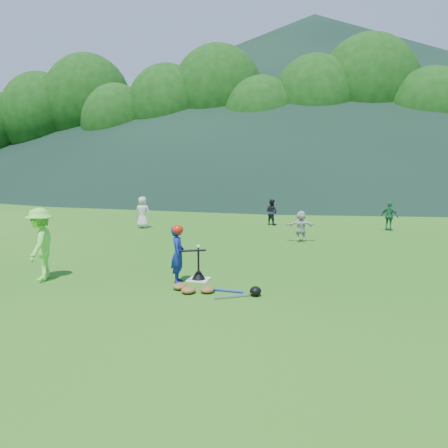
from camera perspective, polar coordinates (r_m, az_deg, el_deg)
name	(u,v)px	position (r m, az deg, el deg)	size (l,w,h in m)	color
ground	(199,280)	(9.54, -3.34, -7.31)	(120.00, 120.00, 0.00)	#1A6116
home_plate	(199,280)	(9.54, -3.34, -7.25)	(0.45, 0.45, 0.02)	silver
baseball	(198,247)	(9.38, -3.37, -2.95)	(0.08, 0.08, 0.08)	white
batter_child	(178,254)	(9.27, -6.04, -3.96)	(0.44, 0.29, 1.21)	navy
adult_coach	(41,244)	(10.21, -22.84, -2.42)	(1.01, 0.58, 1.57)	#73EF46
fielder_a	(143,212)	(17.58, -10.58, 1.50)	(0.61, 0.40, 1.25)	silver
fielder_b	(271,212)	(18.30, 6.22, 1.56)	(0.53, 0.41, 1.09)	black
fielder_c	(390,216)	(17.73, 20.81, 0.95)	(0.65, 0.27, 1.11)	#206B3C
fielder_d	(301,226)	(14.35, 10.00, -0.30)	(0.95, 0.30, 1.02)	silver
batting_tee	(199,274)	(9.51, -3.34, -6.56)	(0.30, 0.30, 0.68)	black
batter_gear	(179,231)	(9.18, -5.94, -0.97)	(0.73, 0.26, 0.57)	red
equipment_pile	(207,289)	(8.60, -2.19, -8.53)	(1.80, 0.69, 0.19)	olive
outfield_fence	(291,187)	(36.99, 8.78, 4.79)	(70.07, 0.08, 1.33)	gray
tree_line	(299,104)	(43.14, 9.83, 15.16)	(70.04, 11.40, 14.82)	#382314
distant_hills	(274,103)	(92.10, 6.50, 15.37)	(155.00, 140.00, 32.00)	black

